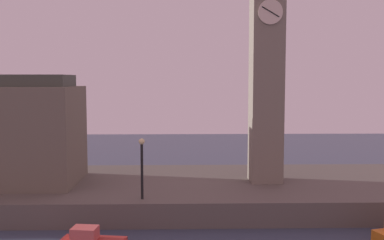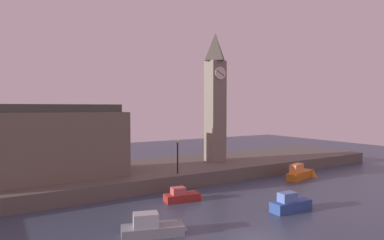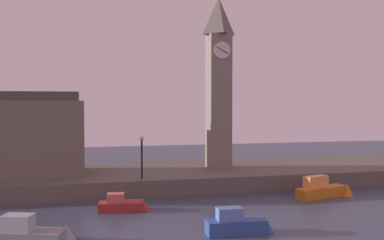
{
  "view_description": "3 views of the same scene",
  "coord_description": "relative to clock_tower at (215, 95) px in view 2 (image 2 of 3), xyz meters",
  "views": [
    {
      "loc": [
        4.85,
        -11.88,
        8.65
      ],
      "look_at": [
        5.53,
        16.39,
        6.13
      ],
      "focal_mm": 43.03,
      "sensor_mm": 36.0,
      "label": 1
    },
    {
      "loc": [
        -14.12,
        -15.26,
        8.63
      ],
      "look_at": [
        4.15,
        14.83,
        7.26
      ],
      "focal_mm": 30.32,
      "sensor_mm": 36.0,
      "label": 2
    },
    {
      "loc": [
        -1.79,
        -20.84,
        7.75
      ],
      "look_at": [
        7.07,
        15.83,
        6.43
      ],
      "focal_mm": 39.93,
      "sensor_mm": 36.0,
      "label": 3
    }
  ],
  "objects": [
    {
      "name": "far_embankment",
      "position": [
        -10.74,
        0.23,
        -9.49
      ],
      "size": [
        70.0,
        12.0,
        1.5
      ],
      "primitive_type": "cube",
      "color": "#5B544C",
      "rests_on": "ground"
    },
    {
      "name": "clock_tower",
      "position": [
        0.0,
        0.0,
        0.0
      ],
      "size": [
        2.36,
        2.4,
        16.89
      ],
      "color": "slate",
      "rests_on": "far_embankment"
    },
    {
      "name": "parliament_hall",
      "position": [
        -22.32,
        -0.09,
        -5.06
      ],
      "size": [
        17.9,
        6.33,
        11.48
      ],
      "color": "#6B6051",
      "rests_on": "far_embankment"
    },
    {
      "name": "streetlamp",
      "position": [
        -8.22,
        -4.63,
        -6.45
      ],
      "size": [
        0.36,
        0.36,
        3.65
      ],
      "color": "black",
      "rests_on": "far_embankment"
    },
    {
      "name": "boat_tour_blue",
      "position": [
        -3.68,
        -16.51,
        -9.68
      ],
      "size": [
        4.27,
        1.43,
        1.61
      ],
      "color": "#2D4C93",
      "rests_on": "ground"
    },
    {
      "name": "boat_patrol_orange",
      "position": [
        6.7,
        -8.63,
        -9.6
      ],
      "size": [
        5.53,
        2.49,
        1.96
      ],
      "color": "orange",
      "rests_on": "ground"
    },
    {
      "name": "boat_dinghy_red",
      "position": [
        -9.97,
        -9.26,
        -9.8
      ],
      "size": [
        3.99,
        1.79,
        1.34
      ],
      "color": "maroon",
      "rests_on": "ground"
    },
    {
      "name": "boat_cruiser_grey",
      "position": [
        -15.57,
        -15.27,
        -9.73
      ],
      "size": [
        5.12,
        2.66,
        1.75
      ],
      "color": "gray",
      "rests_on": "ground"
    }
  ]
}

